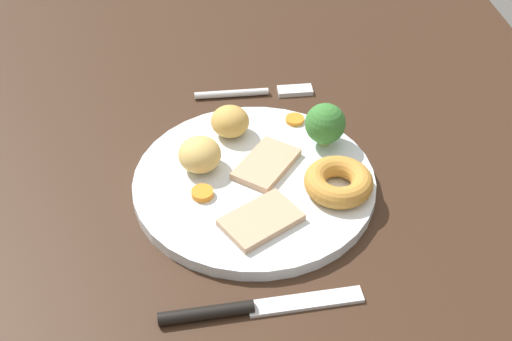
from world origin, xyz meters
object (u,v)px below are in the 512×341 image
carrot_coin_back (202,193)px  carrot_coin_front (295,120)px  meat_slice_under (263,220)px  meat_slice_main (266,164)px  roast_potato_right (230,121)px  yorkshire_pudding (339,182)px  broccoli_floret (325,124)px  roast_potato_left (200,155)px  dinner_plate (256,182)px  fork (258,92)px  knife (244,309)px

carrot_coin_back → carrot_coin_front: bearing=135.8°
meat_slice_under → meat_slice_main: bearing=171.0°
meat_slice_main → roast_potato_right: bearing=-150.9°
carrot_coin_front → carrot_coin_back: size_ratio=0.97×
carrot_coin_front → yorkshire_pudding: bearing=12.4°
roast_potato_right → broccoli_floret: 10.85cm
broccoli_floret → carrot_coin_back: bearing=-62.7°
roast_potato_left → carrot_coin_front: (-7.22, 11.44, -1.58)cm
carrot_coin_front → broccoli_floret: 5.76cm
dinner_plate → broccoli_floret: bearing=121.4°
dinner_plate → fork: 17.56cm
dinner_plate → carrot_coin_front: bearing=149.4°
yorkshire_pudding → carrot_coin_front: yorkshire_pudding is taller
roast_potato_right → carrot_coin_front: bearing=101.8°
fork → knife: 33.93cm
fork → carrot_coin_front: bearing=-66.3°
dinner_plate → carrot_coin_back: bearing=-69.0°
carrot_coin_front → knife: (25.65, -8.37, -1.19)cm
knife → carrot_coin_front: bearing=68.2°
yorkshire_pudding → broccoli_floret: bearing=-179.6°
carrot_coin_back → knife: bearing=12.3°
carrot_coin_back → fork: (-19.66, 7.82, -1.35)cm
roast_potato_right → carrot_coin_back: bearing=-19.8°
meat_slice_under → carrot_coin_front: meat_slice_under is taller
meat_slice_under → carrot_coin_back: bearing=-128.0°
meat_slice_main → knife: meat_slice_main is taller
roast_potato_right → roast_potato_left: bearing=-33.1°
roast_potato_right → broccoli_floret: size_ratio=0.86×
dinner_plate → broccoli_floret: (-5.04, 8.25, 3.46)cm
carrot_coin_front → meat_slice_under: bearing=-19.1°
dinner_plate → fork: size_ratio=1.70×
carrot_coin_front → carrot_coin_back: 16.35cm
meat_slice_main → roast_potato_left: 7.30cm
carrot_coin_front → carrot_coin_back: bearing=-44.2°
carrot_coin_back → knife: (13.93, 3.04, -1.29)cm
broccoli_floret → knife: size_ratio=0.27×
yorkshire_pudding → knife: 17.48cm
knife → broccoli_floret: bearing=58.8°
dinner_plate → meat_slice_main: meat_slice_main is taller
roast_potato_right → broccoli_floret: (2.83, 10.43, 0.99)cm
knife → carrot_coin_back: bearing=98.6°
yorkshire_pudding → meat_slice_under: bearing=-64.7°
roast_potato_left → carrot_coin_back: 4.73cm
meat_slice_under → broccoli_floret: (-11.77, 8.28, 2.36)cm
roast_potato_left → carrot_coin_back: bearing=0.4°
fork → knife: knife is taller
meat_slice_under → roast_potato_right: size_ratio=1.71×
roast_potato_left → roast_potato_right: bearing=146.9°
carrot_coin_front → meat_slice_main: bearing=-28.7°
meat_slice_under → yorkshire_pudding: bearing=115.3°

